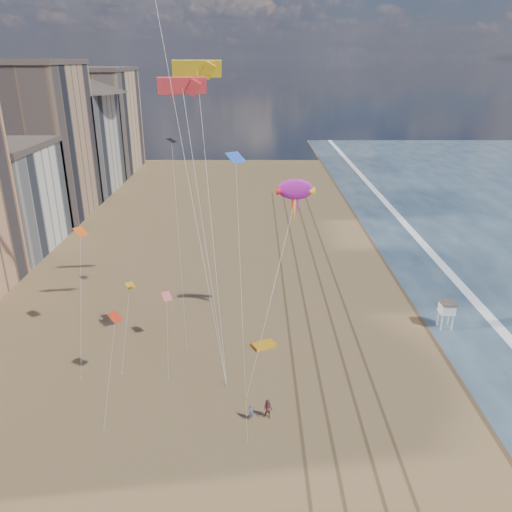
{
  "coord_description": "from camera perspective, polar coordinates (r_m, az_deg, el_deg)",
  "views": [
    {
      "loc": [
        -5.0,
        -23.09,
        28.96
      ],
      "look_at": [
        -4.96,
        26.0,
        9.5
      ],
      "focal_mm": 35.0,
      "sensor_mm": 36.0,
      "label": 1
    }
  ],
  "objects": [
    {
      "name": "lifeguard_stand",
      "position": [
        61.09,
        21.0,
        -5.55
      ],
      "size": [
        1.83,
        1.83,
        3.31
      ],
      "color": "silver",
      "rests_on": "ground"
    },
    {
      "name": "small_kites",
      "position": [
        49.28,
        -11.81,
        2.44
      ],
      "size": [
        17.98,
        15.89,
        16.45
      ],
      "color": "#F75614",
      "rests_on": "ground"
    },
    {
      "name": "grounded_kite",
      "position": [
        54.81,
        0.92,
        -10.11
      ],
      "size": [
        2.84,
        2.44,
        0.27
      ],
      "primitive_type": "cube",
      "rotation": [
        0.0,
        0.0,
        0.46
      ],
      "color": "orange",
      "rests_on": "ground"
    },
    {
      "name": "foam",
      "position": [
        74.93,
        22.09,
        -2.8
      ],
      "size": [
        260.0,
        260.0,
        0.0
      ],
      "primitive_type": "plane",
      "color": "white",
      "rests_on": "ground"
    },
    {
      "name": "wet_sand",
      "position": [
        73.45,
        19.05,
        -2.86
      ],
      "size": [
        260.0,
        260.0,
        0.0
      ],
      "primitive_type": "plane",
      "color": "#42301E",
      "rests_on": "ground"
    },
    {
      "name": "buildings",
      "position": [
        98.8,
        -24.86,
        10.7
      ],
      "size": [
        34.72,
        131.35,
        29.0
      ],
      "color": "#C6B284",
      "rests_on": "ground"
    },
    {
      "name": "kite_flyer_a",
      "position": [
        44.78,
        -0.58,
        -17.44
      ],
      "size": [
        0.64,
        0.63,
        1.48
      ],
      "primitive_type": "imported",
      "rotation": [
        0.0,
        0.0,
        0.74
      ],
      "color": "slate",
      "rests_on": "ground"
    },
    {
      "name": "tracks",
      "position": [
        60.94,
        7.13,
        -6.92
      ],
      "size": [
        7.68,
        120.0,
        0.01
      ],
      "color": "brown",
      "rests_on": "ground"
    },
    {
      "name": "kite_flyer_b",
      "position": [
        44.83,
        1.37,
        -17.12
      ],
      "size": [
        1.08,
        0.98,
        1.82
      ],
      "primitive_type": "imported",
      "rotation": [
        0.0,
        0.0,
        -0.39
      ],
      "color": "brown",
      "rests_on": "ground"
    },
    {
      "name": "show_kite",
      "position": [
        52.22,
        4.53,
        7.56
      ],
      "size": [
        4.54,
        6.85,
        20.66
      ],
      "color": "#B41BAD",
      "rests_on": "ground"
    }
  ]
}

